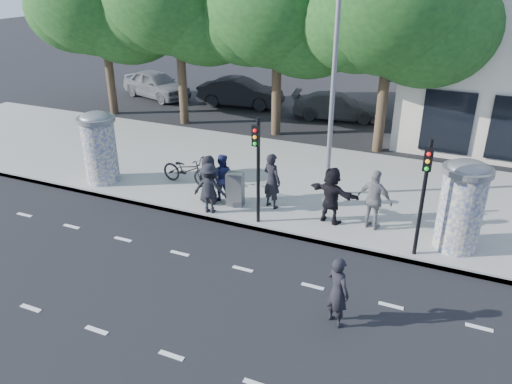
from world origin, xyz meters
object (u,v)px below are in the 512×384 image
at_px(street_lamp, 334,61).
at_px(ped_e, 374,200).
at_px(ped_b, 272,181).
at_px(cabinet_right, 448,231).
at_px(car_left, 156,84).
at_px(car_mid, 241,92).
at_px(ad_column_right, 462,204).
at_px(ped_a, 209,180).
at_px(ad_column_left, 99,146).
at_px(ped_c, 222,177).
at_px(cabinet_left, 235,189).
at_px(man_road, 338,291).
at_px(ped_f, 332,195).
at_px(car_right, 337,106).
at_px(ped_d, 210,188).
at_px(traffic_pole_near, 258,161).
at_px(bicycle, 187,170).

bearing_deg(street_lamp, ped_e, -41.59).
xyz_separation_m(ped_b, cabinet_right, (5.58, -0.44, -0.41)).
bearing_deg(car_left, car_mid, -69.02).
bearing_deg(car_left, street_lamp, -107.24).
bearing_deg(ad_column_right, car_left, 146.93).
height_order(ped_a, car_left, ped_a).
xyz_separation_m(ad_column_left, ped_e, (9.99, 0.37, -0.43)).
bearing_deg(ped_a, ped_c, -122.20).
bearing_deg(cabinet_left, ped_a, -177.24).
xyz_separation_m(man_road, cabinet_right, (2.06, 4.29, -0.19)).
distance_m(ped_f, car_mid, 14.80).
bearing_deg(ped_f, ped_a, 19.64).
height_order(street_lamp, ped_a, street_lamp).
height_order(ped_f, car_right, ped_f).
height_order(ad_column_left, ped_f, ad_column_left).
distance_m(ad_column_right, ped_c, 7.60).
xyz_separation_m(ped_c, ped_d, (0.06, -0.99, 0.02)).
bearing_deg(traffic_pole_near, car_mid, 117.29).
relative_size(ped_b, ped_d, 1.12).
distance_m(street_lamp, cabinet_left, 5.22).
height_order(ped_f, bicycle, ped_f).
bearing_deg(ped_d, ped_c, -95.56).
height_order(car_mid, car_right, car_mid).
relative_size(ad_column_right, cabinet_left, 2.29).
height_order(street_lamp, car_mid, street_lamp).
relative_size(ad_column_right, car_mid, 0.55).
bearing_deg(ad_column_right, ped_c, 178.93).
bearing_deg(car_right, bicycle, 156.47).
relative_size(ped_e, car_mid, 0.39).
height_order(ad_column_right, ped_f, ad_column_right).
bearing_deg(ped_f, car_left, -23.82).
distance_m(ped_b, cabinet_left, 1.28).
xyz_separation_m(ad_column_left, ped_a, (4.53, -0.06, -0.54)).
bearing_deg(car_mid, ped_e, -146.21).
distance_m(ped_a, cabinet_right, 7.65).
relative_size(ped_e, car_right, 0.41).
height_order(ad_column_right, ped_e, ad_column_right).
relative_size(ped_b, ped_f, 1.03).
bearing_deg(ped_f, traffic_pole_near, 40.05).
bearing_deg(cabinet_right, ped_b, 156.11).
height_order(ped_b, ped_c, ped_b).
distance_m(ped_b, car_left, 16.76).
distance_m(ad_column_left, ped_f, 8.70).
bearing_deg(ped_f, ped_b, 8.74).
distance_m(street_lamp, ped_a, 5.59).
distance_m(ped_d, ped_f, 3.90).
bearing_deg(ad_column_right, ped_e, 175.96).
bearing_deg(car_right, cabinet_left, 168.82).
xyz_separation_m(ped_e, car_mid, (-10.04, 11.82, -0.30)).
xyz_separation_m(ad_column_left, ped_f, (8.69, 0.25, -0.47)).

